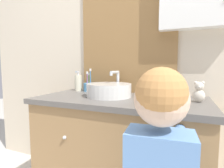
% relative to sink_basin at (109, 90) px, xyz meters
% --- Properties ---
extents(wall_back, '(3.20, 0.18, 2.50)m').
position_rel_sink_basin_xyz_m(wall_back, '(0.12, 0.28, 0.43)').
color(wall_back, beige).
rests_on(wall_back, ground_plane).
extents(vanity_counter, '(1.18, 0.57, 0.80)m').
position_rel_sink_basin_xyz_m(vanity_counter, '(0.09, -0.02, -0.45)').
color(vanity_counter, '#A37A4C').
rests_on(vanity_counter, ground_plane).
extents(sink_basin, '(0.33, 0.38, 0.19)m').
position_rel_sink_basin_xyz_m(sink_basin, '(0.00, 0.00, 0.00)').
color(sink_basin, silver).
rests_on(sink_basin, vanity_counter).
extents(toothbrush_holder, '(0.09, 0.09, 0.20)m').
position_rel_sink_basin_xyz_m(toothbrush_holder, '(-0.28, 0.18, -0.01)').
color(toothbrush_holder, '#4C93C6').
rests_on(toothbrush_holder, vanity_counter).
extents(soap_dispenser, '(0.06, 0.06, 0.18)m').
position_rel_sink_basin_xyz_m(soap_dispenser, '(-0.38, 0.17, 0.02)').
color(soap_dispenser, beige).
rests_on(soap_dispenser, vanity_counter).
extents(teddy_bear, '(0.07, 0.06, 0.13)m').
position_rel_sink_basin_xyz_m(teddy_bear, '(0.59, 0.01, 0.01)').
color(teddy_bear, beige).
rests_on(teddy_bear, vanity_counter).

